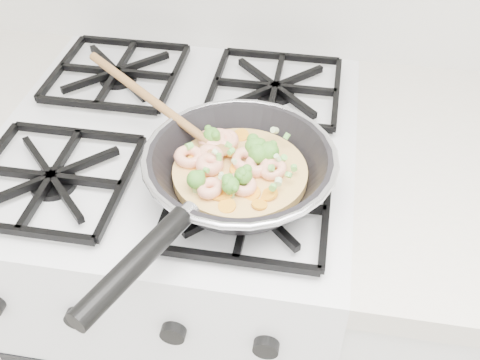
# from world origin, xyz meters

# --- Properties ---
(stove) EXTENTS (0.60, 0.60, 0.92)m
(stove) POSITION_xyz_m (0.00, 1.70, 0.46)
(stove) COLOR white
(stove) RESTS_ON ground
(skillet) EXTENTS (0.42, 0.49, 0.09)m
(skillet) POSITION_xyz_m (0.13, 1.58, 0.96)
(skillet) COLOR black
(skillet) RESTS_ON stove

